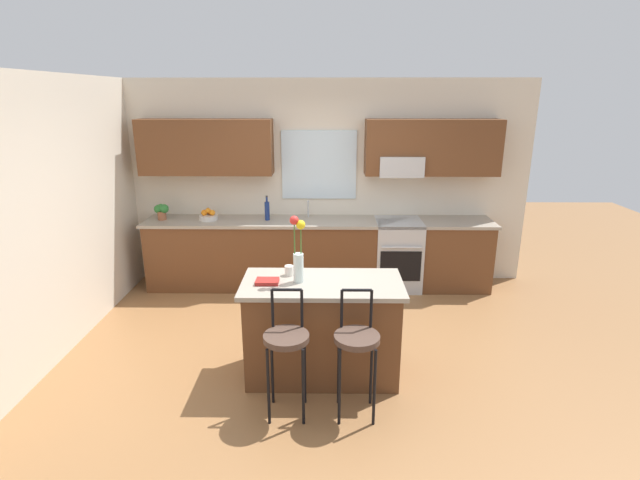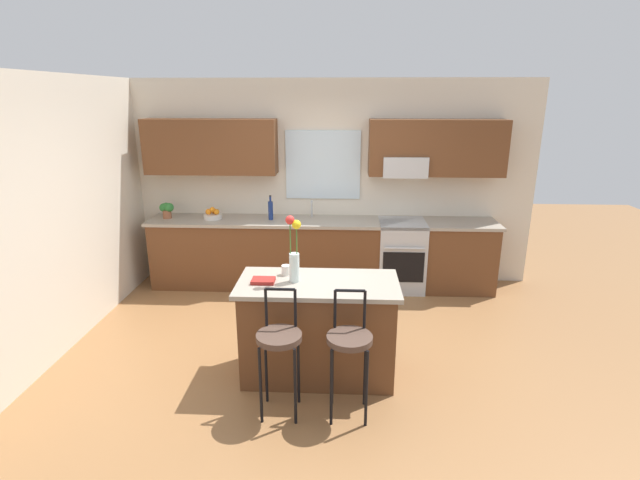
{
  "view_description": "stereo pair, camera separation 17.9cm",
  "coord_description": "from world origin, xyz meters",
  "px_view_note": "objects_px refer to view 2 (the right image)",
  "views": [
    {
      "loc": [
        0.1,
        -4.33,
        2.5
      ],
      "look_at": [
        0.03,
        0.55,
        1.0
      ],
      "focal_mm": 26.72,
      "sensor_mm": 36.0,
      "label": 1
    },
    {
      "loc": [
        0.28,
        -4.32,
        2.5
      ],
      "look_at": [
        0.03,
        0.55,
        1.0
      ],
      "focal_mm": 26.72,
      "sensor_mm": 36.0,
      "label": 2
    }
  ],
  "objects_px": {
    "cookbook": "(263,281)",
    "fruit_bowl_oranges": "(213,215)",
    "bar_stool_near": "(279,342)",
    "bottle_olive_oil": "(271,210)",
    "flower_vase": "(294,254)",
    "mug_ceramic": "(286,270)",
    "potted_plant_small": "(167,209)",
    "oven_range": "(401,255)",
    "bar_stool_middle": "(349,344)",
    "kitchen_island": "(318,329)"
  },
  "relations": [
    {
      "from": "cookbook",
      "to": "potted_plant_small",
      "type": "distance_m",
      "value": 2.73
    },
    {
      "from": "kitchen_island",
      "to": "cookbook",
      "type": "distance_m",
      "value": 0.67
    },
    {
      "from": "oven_range",
      "to": "kitchen_island",
      "type": "height_order",
      "value": "same"
    },
    {
      "from": "mug_ceramic",
      "to": "potted_plant_small",
      "type": "distance_m",
      "value": 2.69
    },
    {
      "from": "cookbook",
      "to": "bottle_olive_oil",
      "type": "xyz_separation_m",
      "value": [
        -0.26,
        2.18,
        0.11
      ]
    },
    {
      "from": "bar_stool_middle",
      "to": "potted_plant_small",
      "type": "xyz_separation_m",
      "value": [
        -2.4,
        2.71,
        0.41
      ]
    },
    {
      "from": "bottle_olive_oil",
      "to": "bar_stool_near",
      "type": "bearing_deg",
      "value": -80.3
    },
    {
      "from": "flower_vase",
      "to": "mug_ceramic",
      "type": "distance_m",
      "value": 0.29
    },
    {
      "from": "oven_range",
      "to": "bar_stool_near",
      "type": "height_order",
      "value": "bar_stool_near"
    },
    {
      "from": "cookbook",
      "to": "fruit_bowl_oranges",
      "type": "bearing_deg",
      "value": 115.33
    },
    {
      "from": "oven_range",
      "to": "bottle_olive_oil",
      "type": "xyz_separation_m",
      "value": [
        -1.72,
        0.02,
        0.59
      ]
    },
    {
      "from": "flower_vase",
      "to": "potted_plant_small",
      "type": "xyz_separation_m",
      "value": [
        -1.92,
        2.15,
        -0.13
      ]
    },
    {
      "from": "bar_stool_near",
      "to": "bottle_olive_oil",
      "type": "relative_size",
      "value": 3.23
    },
    {
      "from": "oven_range",
      "to": "cookbook",
      "type": "bearing_deg",
      "value": -124.14
    },
    {
      "from": "oven_range",
      "to": "flower_vase",
      "type": "xyz_separation_m",
      "value": [
        -1.19,
        -2.12,
        0.72
      ]
    },
    {
      "from": "bar_stool_middle",
      "to": "cookbook",
      "type": "relative_size",
      "value": 5.21
    },
    {
      "from": "flower_vase",
      "to": "bottle_olive_oil",
      "type": "bearing_deg",
      "value": 103.87
    },
    {
      "from": "fruit_bowl_oranges",
      "to": "bar_stool_near",
      "type": "bearing_deg",
      "value": -65.49
    },
    {
      "from": "oven_range",
      "to": "bottle_olive_oil",
      "type": "height_order",
      "value": "bottle_olive_oil"
    },
    {
      "from": "potted_plant_small",
      "to": "bar_stool_middle",
      "type": "bearing_deg",
      "value": -48.5
    },
    {
      "from": "flower_vase",
      "to": "fruit_bowl_oranges",
      "type": "distance_m",
      "value": 2.53
    },
    {
      "from": "bar_stool_near",
      "to": "flower_vase",
      "type": "bearing_deg",
      "value": 83.21
    },
    {
      "from": "mug_ceramic",
      "to": "bar_stool_middle",
      "type": "bearing_deg",
      "value": -51.49
    },
    {
      "from": "oven_range",
      "to": "kitchen_island",
      "type": "relative_size",
      "value": 0.65
    },
    {
      "from": "kitchen_island",
      "to": "bar_stool_middle",
      "type": "height_order",
      "value": "bar_stool_middle"
    },
    {
      "from": "kitchen_island",
      "to": "potted_plant_small",
      "type": "distance_m",
      "value": 3.07
    },
    {
      "from": "bottle_olive_oil",
      "to": "potted_plant_small",
      "type": "xyz_separation_m",
      "value": [
        -1.38,
        -0.0,
        -0.0
      ]
    },
    {
      "from": "bar_stool_near",
      "to": "mug_ceramic",
      "type": "relative_size",
      "value": 11.58
    },
    {
      "from": "cookbook",
      "to": "fruit_bowl_oranges",
      "type": "xyz_separation_m",
      "value": [
        -1.03,
        2.18,
        0.04
      ]
    },
    {
      "from": "flower_vase",
      "to": "mug_ceramic",
      "type": "relative_size",
      "value": 6.65
    },
    {
      "from": "mug_ceramic",
      "to": "potted_plant_small",
      "type": "relative_size",
      "value": 0.42
    },
    {
      "from": "cookbook",
      "to": "kitchen_island",
      "type": "bearing_deg",
      "value": 3.96
    },
    {
      "from": "bar_stool_near",
      "to": "bottle_olive_oil",
      "type": "height_order",
      "value": "bottle_olive_oil"
    },
    {
      "from": "mug_ceramic",
      "to": "fruit_bowl_oranges",
      "type": "relative_size",
      "value": 0.38
    },
    {
      "from": "kitchen_island",
      "to": "flower_vase",
      "type": "distance_m",
      "value": 0.75
    },
    {
      "from": "kitchen_island",
      "to": "bar_stool_near",
      "type": "bearing_deg",
      "value": -115.98
    },
    {
      "from": "bar_stool_near",
      "to": "cookbook",
      "type": "distance_m",
      "value": 0.64
    },
    {
      "from": "oven_range",
      "to": "fruit_bowl_oranges",
      "type": "distance_m",
      "value": 2.55
    },
    {
      "from": "bar_stool_middle",
      "to": "mug_ceramic",
      "type": "distance_m",
      "value": 0.99
    },
    {
      "from": "bar_stool_middle",
      "to": "potted_plant_small",
      "type": "bearing_deg",
      "value": 131.5
    },
    {
      "from": "flower_vase",
      "to": "potted_plant_small",
      "type": "relative_size",
      "value": 2.83
    },
    {
      "from": "fruit_bowl_oranges",
      "to": "mug_ceramic",
      "type": "bearing_deg",
      "value": -58.68
    },
    {
      "from": "cookbook",
      "to": "fruit_bowl_oranges",
      "type": "relative_size",
      "value": 0.83
    },
    {
      "from": "flower_vase",
      "to": "cookbook",
      "type": "relative_size",
      "value": 2.99
    },
    {
      "from": "bar_stool_middle",
      "to": "bar_stool_near",
      "type": "bearing_deg",
      "value": 180.0
    },
    {
      "from": "oven_range",
      "to": "mug_ceramic",
      "type": "height_order",
      "value": "mug_ceramic"
    },
    {
      "from": "oven_range",
      "to": "mug_ceramic",
      "type": "distance_m",
      "value": 2.4
    },
    {
      "from": "bottle_olive_oil",
      "to": "bar_stool_middle",
      "type": "bearing_deg",
      "value": -69.5
    },
    {
      "from": "mug_ceramic",
      "to": "bar_stool_near",
      "type": "bearing_deg",
      "value": -87.78
    },
    {
      "from": "mug_ceramic",
      "to": "flower_vase",
      "type": "bearing_deg",
      "value": -59.82
    }
  ]
}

